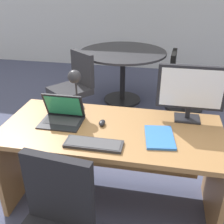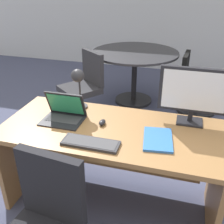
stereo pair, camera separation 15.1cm
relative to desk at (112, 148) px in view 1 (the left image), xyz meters
name	(u,v)px [view 1 (the left image)]	position (x,y,z in m)	size (l,w,h in m)	color
ground	(133,121)	(0.00, 1.45, -0.54)	(12.00, 12.00, 0.00)	#474C6B
desk	(112,148)	(0.00, 0.00, 0.00)	(1.68, 0.77, 0.75)	#9E7042
monitor	(191,90)	(0.57, 0.21, 0.47)	(0.52, 0.16, 0.45)	black
laptop	(63,113)	(-0.40, 0.00, 0.28)	(0.32, 0.25, 0.22)	black
keyboard	(94,144)	(-0.07, -0.30, 0.23)	(0.40, 0.14, 0.02)	#2D2D33
mouse	(102,123)	(-0.08, -0.01, 0.23)	(0.05, 0.08, 0.04)	black
desk_lamp	(75,82)	(-0.35, 0.20, 0.47)	(0.12, 0.14, 0.36)	#2D2D33
book	(159,137)	(0.37, -0.12, 0.22)	(0.24, 0.33, 0.02)	blue
meeting_table	(123,64)	(-0.25, 2.08, 0.07)	(1.26, 1.26, 0.79)	black
meeting_chair_near	(182,86)	(0.64, 2.01, -0.20)	(0.56, 0.56, 0.84)	black
meeting_chair_far	(74,93)	(-0.80, 1.38, -0.16)	(0.65, 0.65, 0.91)	black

